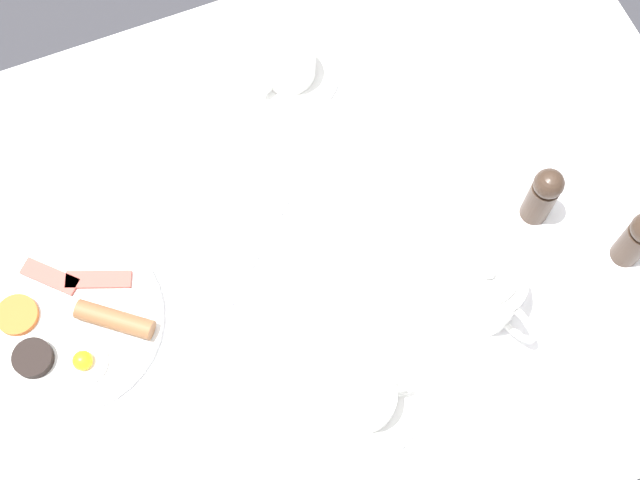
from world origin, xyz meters
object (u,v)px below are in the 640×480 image
fork_by_plate (257,251)px  knife_by_plate (75,134)px  breakfast_plate (70,322)px  pepper_grinder (543,195)px  teacup_with_saucer_left (289,67)px  salt_grinder (638,238)px  teacup_with_saucer_right (365,400)px  teapot_near (482,289)px  napkin_folded (506,28)px

fork_by_plate → knife_by_plate: same height
breakfast_plate → pepper_grinder: 0.69m
teacup_with_saucer_left → fork_by_plate: bearing=150.1°
teacup_with_saucer_left → salt_grinder: salt_grinder is taller
teacup_with_saucer_left → fork_by_plate: teacup_with_saucer_left is taller
breakfast_plate → teacup_with_saucer_right: 0.43m
teapot_near → knife_by_plate: (0.47, 0.46, -0.05)m
knife_by_plate → teacup_with_saucer_right: bearing=-155.5°
breakfast_plate → pepper_grinder: size_ratio=2.23×
teapot_near → salt_grinder: (-0.02, -0.23, 0.01)m
pepper_grinder → knife_by_plate: bearing=57.4°
teacup_with_saucer_right → knife_by_plate: 0.61m
teacup_with_saucer_right → pepper_grinder: size_ratio=1.32×
breakfast_plate → pepper_grinder: bearing=-97.4°
teacup_with_saucer_left → salt_grinder: (-0.47, -0.34, 0.04)m
knife_by_plate → fork_by_plate: bearing=-146.0°
teapot_near → fork_by_plate: teapot_near is taller
salt_grinder → fork_by_plate: salt_grinder is taller
knife_by_plate → salt_grinder: bearing=-125.4°
breakfast_plate → knife_by_plate: size_ratio=1.29×
teacup_with_saucer_right → breakfast_plate: bearing=52.8°
fork_by_plate → knife_by_plate: (0.29, 0.19, 0.00)m
knife_by_plate → pepper_grinder: bearing=-122.6°
teacup_with_saucer_left → knife_by_plate: 0.35m
napkin_folded → knife_by_plate: (0.07, 0.71, -0.00)m
teacup_with_saucer_left → pepper_grinder: 0.44m
napkin_folded → breakfast_plate: bearing=105.5°
teacup_with_saucer_left → pepper_grinder: size_ratio=1.32×
pepper_grinder → napkin_folded: (0.31, -0.11, -0.06)m
teacup_with_saucer_right → knife_by_plate: size_ratio=0.76×
knife_by_plate → breakfast_plate: bearing=163.1°
breakfast_plate → salt_grinder: (-0.20, -0.78, 0.05)m
breakfast_plate → fork_by_plate: (0.01, -0.28, -0.01)m
teapot_near → knife_by_plate: 0.66m
breakfast_plate → knife_by_plate: breakfast_plate is taller
teapot_near → napkin_folded: bearing=-52.4°
teapot_near → knife_by_plate: teapot_near is taller
teapot_near → teacup_with_saucer_right: size_ratio=1.22×
teacup_with_saucer_right → pepper_grinder: 0.39m
pepper_grinder → fork_by_plate: 0.42m
salt_grinder → knife_by_plate: 0.85m
pepper_grinder → salt_grinder: size_ratio=1.00×
teacup_with_saucer_right → fork_by_plate: teacup_with_saucer_right is taller
teapot_near → napkin_folded: teapot_near is taller
breakfast_plate → teapot_near: size_ratio=1.38×
teapot_near → teacup_with_saucer_left: 0.47m
breakfast_plate → teapot_near: bearing=-108.3°
teapot_near → breakfast_plate: bearing=50.9°
napkin_folded → fork_by_plate: bearing=112.7°
napkin_folded → teapot_near: bearing=148.4°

